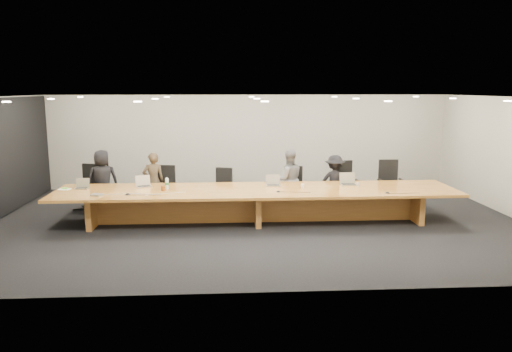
{
  "coord_description": "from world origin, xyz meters",
  "views": [
    {
      "loc": [
        -0.7,
        -10.99,
        3.0
      ],
      "look_at": [
        0.0,
        0.3,
        1.0
      ],
      "focal_mm": 35.0,
      "sensor_mm": 36.0,
      "label": 1
    }
  ],
  "objects": [
    {
      "name": "person_a",
      "position": [
        -3.72,
        1.25,
        0.76
      ],
      "size": [
        0.84,
        0.65,
        1.53
      ],
      "primitive_type": "imported",
      "rotation": [
        0.0,
        0.0,
        3.38
      ],
      "color": "black",
      "rests_on": "ground"
    },
    {
      "name": "laptop_a",
      "position": [
        -3.96,
        0.3,
        0.87
      ],
      "size": [
        0.3,
        0.22,
        0.24
      ],
      "primitive_type": null,
      "rotation": [
        0.0,
        0.0,
        -0.01
      ],
      "color": "tan",
      "rests_on": "conference_table"
    },
    {
      "name": "person_b",
      "position": [
        -2.49,
        1.28,
        0.72
      ],
      "size": [
        0.59,
        0.46,
        1.44
      ],
      "primitive_type": "imported",
      "rotation": [
        0.0,
        0.0,
        3.37
      ],
      "color": "#392D1F",
      "rests_on": "ground"
    },
    {
      "name": "av_box",
      "position": [
        -3.44,
        -0.46,
        0.77
      ],
      "size": [
        0.27,
        0.24,
        0.03
      ],
      "primitive_type": "cube",
      "rotation": [
        0.0,
        0.0,
        -0.4
      ],
      "color": "#AAAAAF",
      "rests_on": "conference_table"
    },
    {
      "name": "notepad",
      "position": [
        -4.32,
        0.23,
        0.76
      ],
      "size": [
        0.28,
        0.25,
        0.01
      ],
      "primitive_type": "cube",
      "rotation": [
        0.0,
        0.0,
        -0.23
      ],
      "color": "white",
      "rests_on": "conference_table"
    },
    {
      "name": "conference_table",
      "position": [
        0.0,
        0.0,
        0.52
      ],
      "size": [
        9.0,
        1.8,
        0.75
      ],
      "color": "brown",
      "rests_on": "ground"
    },
    {
      "name": "laptop_e",
      "position": [
        2.19,
        0.36,
        0.9
      ],
      "size": [
        0.37,
        0.28,
        0.29
      ],
      "primitive_type": null,
      "rotation": [
        0.0,
        0.0,
        0.02
      ],
      "color": "tan",
      "rests_on": "conference_table"
    },
    {
      "name": "person_d",
      "position": [
        2.04,
        1.19,
        0.67
      ],
      "size": [
        0.96,
        0.69,
        1.35
      ],
      "primitive_type": "imported",
      "rotation": [
        0.0,
        0.0,
        2.91
      ],
      "color": "black",
      "rests_on": "ground"
    },
    {
      "name": "mic_left",
      "position": [
        -2.79,
        -0.42,
        0.77
      ],
      "size": [
        0.14,
        0.14,
        0.03
      ],
      "primitive_type": "cone",
      "rotation": [
        0.0,
        0.0,
        0.1
      ],
      "color": "black",
      "rests_on": "conference_table"
    },
    {
      "name": "chair_right",
      "position": [
        2.38,
        1.26,
        0.6
      ],
      "size": [
        0.74,
        0.74,
        1.19
      ],
      "primitive_type": null,
      "rotation": [
        0.0,
        0.0,
        0.26
      ],
      "color": "black",
      "rests_on": "ground"
    },
    {
      "name": "laptop_d",
      "position": [
        0.41,
        0.37,
        0.88
      ],
      "size": [
        0.33,
        0.24,
        0.26
      ],
      "primitive_type": null,
      "rotation": [
        0.0,
        0.0,
        0.01
      ],
      "color": "tan",
      "rests_on": "conference_table"
    },
    {
      "name": "chair_mid_right",
      "position": [
        1.02,
        1.15,
        0.54
      ],
      "size": [
        0.55,
        0.55,
        1.08
      ],
      "primitive_type": null,
      "rotation": [
        0.0,
        0.0,
        0.01
      ],
      "color": "black",
      "rests_on": "ground"
    },
    {
      "name": "chair_left",
      "position": [
        -2.24,
        1.27,
        0.56
      ],
      "size": [
        0.68,
        0.68,
        1.12
      ],
      "primitive_type": null,
      "rotation": [
        0.0,
        0.0,
        -0.23
      ],
      "color": "black",
      "rests_on": "ground"
    },
    {
      "name": "chair_far_left",
      "position": [
        -4.12,
        1.35,
        0.58
      ],
      "size": [
        0.73,
        0.73,
        1.16
      ],
      "primitive_type": null,
      "rotation": [
        0.0,
        0.0,
        -0.28
      ],
      "color": "black",
      "rests_on": "ground"
    },
    {
      "name": "laptop_b",
      "position": [
        -2.58,
        0.43,
        0.88
      ],
      "size": [
        0.41,
        0.35,
        0.27
      ],
      "primitive_type": null,
      "rotation": [
        0.0,
        0.0,
        0.38
      ],
      "color": "#C3AF95",
      "rests_on": "conference_table"
    },
    {
      "name": "paper_cup_far",
      "position": [
        2.37,
        0.21,
        0.79
      ],
      "size": [
        0.08,
        0.08,
        0.08
      ],
      "primitive_type": "cone",
      "rotation": [
        0.0,
        0.0,
        0.19
      ],
      "color": "silver",
      "rests_on": "conference_table"
    },
    {
      "name": "mic_right",
      "position": [
        2.8,
        -0.6,
        0.76
      ],
      "size": [
        0.12,
        0.12,
        0.03
      ],
      "primitive_type": "cone",
      "rotation": [
        0.0,
        0.0,
        -0.1
      ],
      "color": "black",
      "rests_on": "conference_table"
    },
    {
      "name": "amber_mug",
      "position": [
        -2.09,
        -0.04,
        0.81
      ],
      "size": [
        0.11,
        0.11,
        0.11
      ],
      "primitive_type": "cylinder",
      "rotation": [
        0.0,
        0.0,
        -0.31
      ],
      "color": "brown",
      "rests_on": "conference_table"
    },
    {
      "name": "mic_center",
      "position": [
        0.45,
        -0.32,
        0.76
      ],
      "size": [
        0.12,
        0.12,
        0.03
      ],
      "primitive_type": "cone",
      "rotation": [
        0.0,
        0.0,
        0.17
      ],
      "color": "black",
      "rests_on": "conference_table"
    },
    {
      "name": "person_c",
      "position": [
        0.87,
        1.15,
        0.75
      ],
      "size": [
        0.8,
        0.67,
        1.5
      ],
      "primitive_type": "imported",
      "rotation": [
        0.0,
        0.0,
        3.29
      ],
      "color": "#5E5E61",
      "rests_on": "ground"
    },
    {
      "name": "ground",
      "position": [
        0.0,
        0.0,
        0.0
      ],
      "size": [
        12.0,
        12.0,
        0.0
      ],
      "primitive_type": "plane",
      "color": "black",
      "rests_on": "ground"
    },
    {
      "name": "chair_far_right",
      "position": [
        3.52,
        1.28,
        0.6
      ],
      "size": [
        0.63,
        0.63,
        1.2
      ],
      "primitive_type": null,
      "rotation": [
        0.0,
        0.0,
        0.04
      ],
      "color": "black",
      "rests_on": "ground"
    },
    {
      "name": "back_wall",
      "position": [
        0.0,
        4.0,
        1.4
      ],
      "size": [
        12.0,
        0.02,
        2.8
      ],
      "primitive_type": "cube",
      "color": "silver",
      "rests_on": "ground"
    },
    {
      "name": "lime_gadget",
      "position": [
        -4.31,
        0.25,
        0.78
      ],
      "size": [
        0.16,
        0.13,
        0.02
      ],
      "primitive_type": "cube",
      "rotation": [
        0.0,
        0.0,
        -0.4
      ],
      "color": "#5EB12F",
      "rests_on": "notepad"
    },
    {
      "name": "paper_cup_near",
      "position": [
        1.05,
        0.07,
        0.8
      ],
      "size": [
        0.08,
        0.08,
        0.09
      ],
      "primitive_type": "cone",
      "rotation": [
        0.0,
        0.0,
        0.05
      ],
      "color": "white",
      "rests_on": "conference_table"
    },
    {
      "name": "chair_mid_left",
      "position": [
        -0.81,
        1.29,
        0.52
      ],
      "size": [
        0.67,
        0.67,
        1.04
      ],
      "primitive_type": null,
      "rotation": [
        0.0,
        0.0,
        -0.34
      ],
      "color": "black",
      "rests_on": "ground"
    },
    {
      "name": "water_bottle",
      "position": [
        -2.03,
        0.16,
        0.87
      ],
      "size": [
        0.08,
        0.08,
        0.24
      ],
      "primitive_type": "cylinder",
      "rotation": [
        0.0,
        0.0,
        -0.11
      ],
      "color": "silver",
      "rests_on": "conference_table"
    }
  ]
}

